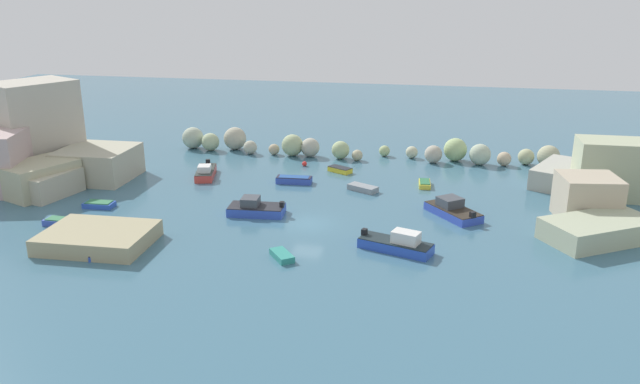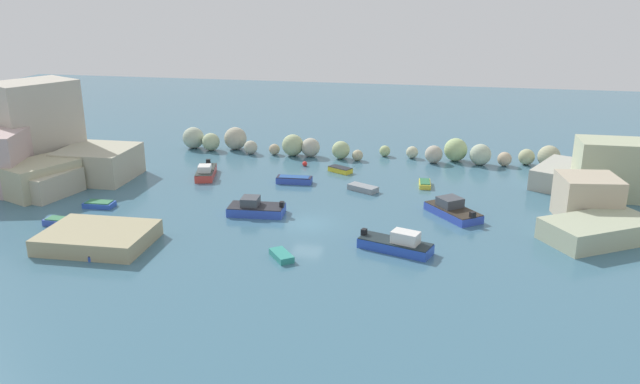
{
  "view_description": "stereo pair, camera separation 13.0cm",
  "coord_description": "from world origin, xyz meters",
  "px_view_note": "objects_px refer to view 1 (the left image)",
  "views": [
    {
      "loc": [
        10.59,
        -47.11,
        18.53
      ],
      "look_at": [
        0.0,
        5.49,
        1.0
      ],
      "focal_mm": 35.16,
      "sensor_mm": 36.0,
      "label": 1
    },
    {
      "loc": [
        10.72,
        -47.08,
        18.53
      ],
      "look_at": [
        0.0,
        5.49,
        1.0
      ],
      "focal_mm": 35.16,
      "sensor_mm": 36.0,
      "label": 2
    }
  ],
  "objects_px": {
    "stone_dock": "(98,238)",
    "moored_boat_9": "(294,180)",
    "moored_boat_8": "(425,184)",
    "moored_boat_6": "(62,222)",
    "moored_boat_11": "(398,244)",
    "moored_boat_7": "(363,188)",
    "channel_buoy": "(304,164)",
    "moored_boat_2": "(340,170)",
    "moored_boat_3": "(256,208)",
    "moored_boat_1": "(206,172)",
    "moored_boat_4": "(99,204)",
    "moored_boat_0": "(109,252)",
    "moored_boat_10": "(282,256)",
    "moored_boat_5": "(452,210)"
  },
  "relations": [
    {
      "from": "channel_buoy",
      "to": "moored_boat_0",
      "type": "height_order",
      "value": "channel_buoy"
    },
    {
      "from": "moored_boat_7",
      "to": "moored_boat_11",
      "type": "distance_m",
      "value": 14.54
    },
    {
      "from": "channel_buoy",
      "to": "moored_boat_4",
      "type": "distance_m",
      "value": 22.39
    },
    {
      "from": "moored_boat_8",
      "to": "moored_boat_3",
      "type": "bearing_deg",
      "value": 123.71
    },
    {
      "from": "channel_buoy",
      "to": "moored_boat_10",
      "type": "bearing_deg",
      "value": -81.06
    },
    {
      "from": "moored_boat_8",
      "to": "moored_boat_11",
      "type": "relative_size",
      "value": 0.43
    },
    {
      "from": "stone_dock",
      "to": "moored_boat_11",
      "type": "height_order",
      "value": "moored_boat_11"
    },
    {
      "from": "moored_boat_4",
      "to": "moored_boat_11",
      "type": "relative_size",
      "value": 0.47
    },
    {
      "from": "stone_dock",
      "to": "moored_boat_0",
      "type": "relative_size",
      "value": 2.53
    },
    {
      "from": "moored_boat_6",
      "to": "moored_boat_11",
      "type": "bearing_deg",
      "value": -177.65
    },
    {
      "from": "moored_boat_1",
      "to": "moored_boat_3",
      "type": "distance_m",
      "value": 12.77
    },
    {
      "from": "moored_boat_3",
      "to": "moored_boat_6",
      "type": "xyz_separation_m",
      "value": [
        -14.84,
        -5.66,
        -0.24
      ]
    },
    {
      "from": "moored_boat_1",
      "to": "moored_boat_10",
      "type": "height_order",
      "value": "moored_boat_1"
    },
    {
      "from": "moored_boat_3",
      "to": "moored_boat_9",
      "type": "bearing_deg",
      "value": -101.06
    },
    {
      "from": "moored_boat_4",
      "to": "moored_boat_8",
      "type": "xyz_separation_m",
      "value": [
        28.08,
        11.94,
        0.0
      ]
    },
    {
      "from": "moored_boat_5",
      "to": "channel_buoy",
      "type": "bearing_deg",
      "value": 12.66
    },
    {
      "from": "moored_boat_3",
      "to": "moored_boat_8",
      "type": "relative_size",
      "value": 2.0
    },
    {
      "from": "moored_boat_2",
      "to": "moored_boat_6",
      "type": "bearing_deg",
      "value": -104.87
    },
    {
      "from": "moored_boat_4",
      "to": "moored_boat_0",
      "type": "bearing_deg",
      "value": -59.21
    },
    {
      "from": "moored_boat_1",
      "to": "moored_boat_7",
      "type": "bearing_deg",
      "value": 70.53
    },
    {
      "from": "stone_dock",
      "to": "channel_buoy",
      "type": "xyz_separation_m",
      "value": [
        10.39,
        24.61,
        -0.35
      ]
    },
    {
      "from": "moored_boat_6",
      "to": "moored_boat_8",
      "type": "distance_m",
      "value": 33.2
    },
    {
      "from": "moored_boat_9",
      "to": "moored_boat_7",
      "type": "bearing_deg",
      "value": -12.17
    },
    {
      "from": "moored_boat_3",
      "to": "moored_boat_6",
      "type": "relative_size",
      "value": 1.71
    },
    {
      "from": "stone_dock",
      "to": "moored_boat_1",
      "type": "distance_m",
      "value": 18.66
    },
    {
      "from": "moored_boat_4",
      "to": "moored_boat_11",
      "type": "distance_m",
      "value": 27.14
    },
    {
      "from": "moored_boat_0",
      "to": "moored_boat_6",
      "type": "relative_size",
      "value": 1.07
    },
    {
      "from": "channel_buoy",
      "to": "moored_boat_3",
      "type": "height_order",
      "value": "moored_boat_3"
    },
    {
      "from": "moored_boat_8",
      "to": "moored_boat_7",
      "type": "bearing_deg",
      "value": 110.14
    },
    {
      "from": "moored_boat_7",
      "to": "moored_boat_8",
      "type": "xyz_separation_m",
      "value": [
        5.76,
        2.64,
        -0.01
      ]
    },
    {
      "from": "channel_buoy",
      "to": "moored_boat_7",
      "type": "xyz_separation_m",
      "value": [
        7.4,
        -7.39,
        -0.0
      ]
    },
    {
      "from": "moored_boat_1",
      "to": "moored_boat_10",
      "type": "relative_size",
      "value": 2.05
    },
    {
      "from": "stone_dock",
      "to": "moored_boat_9",
      "type": "xyz_separation_m",
      "value": [
        10.75,
        18.33,
        -0.27
      ]
    },
    {
      "from": "moored_boat_3",
      "to": "moored_boat_5",
      "type": "height_order",
      "value": "moored_boat_5"
    },
    {
      "from": "stone_dock",
      "to": "moored_boat_11",
      "type": "relative_size",
      "value": 1.37
    },
    {
      "from": "moored_boat_3",
      "to": "moored_boat_4",
      "type": "height_order",
      "value": "moored_boat_3"
    },
    {
      "from": "moored_boat_0",
      "to": "moored_boat_3",
      "type": "bearing_deg",
      "value": 8.46
    },
    {
      "from": "channel_buoy",
      "to": "moored_boat_9",
      "type": "bearing_deg",
      "value": -86.76
    },
    {
      "from": "moored_boat_0",
      "to": "moored_boat_7",
      "type": "bearing_deg",
      "value": 5.08
    },
    {
      "from": "moored_boat_11",
      "to": "moored_boat_3",
      "type": "bearing_deg",
      "value": 174.48
    },
    {
      "from": "moored_boat_8",
      "to": "moored_boat_6",
      "type": "bearing_deg",
      "value": 115.53
    },
    {
      "from": "moored_boat_7",
      "to": "moored_boat_10",
      "type": "xyz_separation_m",
      "value": [
        -3.59,
        -16.85,
        -0.03
      ]
    },
    {
      "from": "moored_boat_8",
      "to": "moored_boat_1",
      "type": "bearing_deg",
      "value": 88.74
    },
    {
      "from": "channel_buoy",
      "to": "moored_boat_2",
      "type": "distance_m",
      "value": 4.45
    },
    {
      "from": "moored_boat_2",
      "to": "moored_boat_8",
      "type": "xyz_separation_m",
      "value": [
        8.97,
        -3.25,
        -0.02
      ]
    },
    {
      "from": "channel_buoy",
      "to": "moored_boat_1",
      "type": "bearing_deg",
      "value": -146.5
    },
    {
      "from": "moored_boat_2",
      "to": "moored_boat_6",
      "type": "xyz_separation_m",
      "value": [
        -19.78,
        -19.84,
        0.01
      ]
    },
    {
      "from": "moored_boat_4",
      "to": "moored_boat_6",
      "type": "bearing_deg",
      "value": -100.89
    },
    {
      "from": "moored_boat_0",
      "to": "moored_boat_8",
      "type": "distance_m",
      "value": 30.56
    },
    {
      "from": "moored_boat_9",
      "to": "moored_boat_6",
      "type": "bearing_deg",
      "value": -139.8
    }
  ]
}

